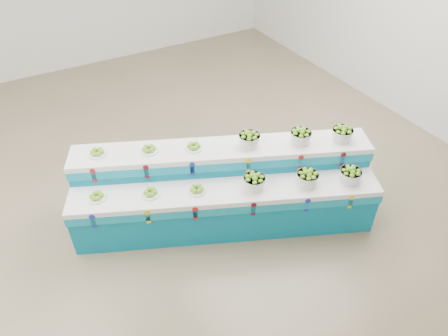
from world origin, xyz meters
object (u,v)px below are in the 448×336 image
Objects in this scene: basket_lower_left at (254,181)px; plate_upper_mid at (149,149)px; display_stand at (224,189)px; basket_upper_right at (342,133)px.

plate_upper_mid reaches higher than basket_lower_left.
display_stand is 1.70m from basket_upper_right.
basket_lower_left is at bearing 177.95° from basket_upper_right.
plate_upper_mid is at bearing 165.41° from display_stand.
basket_upper_right reaches higher than display_stand.
display_stand is 17.57× the size of plate_upper_mid.
display_stand is 0.53m from basket_lower_left.
plate_upper_mid is (-0.98, 0.95, 0.24)m from basket_lower_left.
plate_upper_mid is at bearing 135.71° from basket_lower_left.
basket_lower_left is 1.35m from basket_upper_right.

